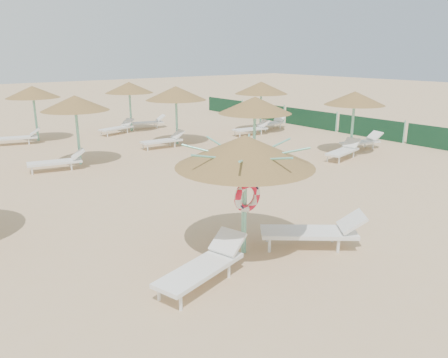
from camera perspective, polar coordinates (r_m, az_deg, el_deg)
ground at (r=9.84m, az=1.05°, el=-9.24°), size 120.00×120.00×0.00m
main_palapa at (r=9.00m, az=2.75°, el=3.59°), size 2.91×2.91×2.61m
lounger_main_a at (r=8.41m, az=-2.55°, el=-11.17°), size 2.20×1.17×0.77m
lounger_main_b at (r=10.03m, az=11.86°, el=-6.63°), size 2.19×1.97×0.83m
palapa_field at (r=18.53m, az=-14.04°, el=9.83°), size 20.27×14.07×2.72m
windbreak_fence at (r=26.12m, az=11.23°, el=7.73°), size 0.08×19.84×1.10m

